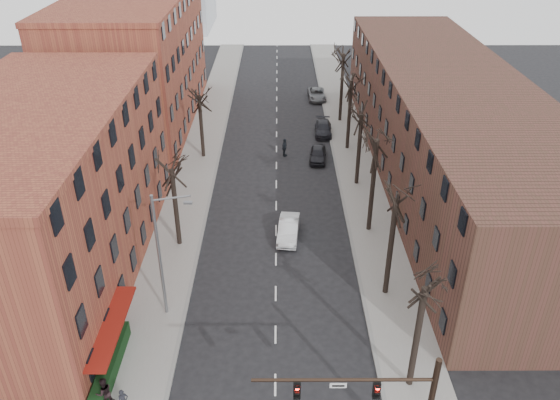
{
  "coord_description": "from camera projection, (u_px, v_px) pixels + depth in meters",
  "views": [
    {
      "loc": [
        0.2,
        -17.55,
        24.58
      ],
      "look_at": [
        0.32,
        18.08,
        4.0
      ],
      "focal_mm": 35.0,
      "sensor_mm": 36.0,
      "label": 1
    }
  ],
  "objects": [
    {
      "name": "parked_car_far",
      "position": [
        317.0,
        94.0,
        72.02
      ],
      "size": [
        2.35,
        4.84,
        1.33
      ],
      "primitive_type": "imported",
      "rotation": [
        0.0,
        0.0,
        0.03
      ],
      "color": "slate",
      "rests_on": "ground"
    },
    {
      "name": "sidewalk_right",
      "position": [
        352.0,
        152.0,
        57.78
      ],
      "size": [
        4.0,
        90.0,
        0.15
      ],
      "primitive_type": "cube",
      "color": "gray",
      "rests_on": "ground"
    },
    {
      "name": "silver_sedan",
      "position": [
        288.0,
        229.0,
        43.63
      ],
      "size": [
        1.97,
        4.57,
        1.46
      ],
      "primitive_type": "imported",
      "rotation": [
        0.0,
        0.0,
        -0.1
      ],
      "color": "silver",
      "rests_on": "ground"
    },
    {
      "name": "pedestrian_b",
      "position": [
        104.0,
        392.0,
        29.14
      ],
      "size": [
        1.16,
        1.09,
        1.89
      ],
      "primitive_type": "imported",
      "rotation": [
        0.0,
        0.0,
        3.7
      ],
      "color": "black",
      "rests_on": "sidewalk_left"
    },
    {
      "name": "tree_left_a",
      "position": [
        180.0,
        244.0,
        43.06
      ],
      "size": [
        5.2,
        5.2,
        9.5
      ],
      "primitive_type": null,
      "color": "black",
      "rests_on": "ground"
    },
    {
      "name": "building_left_near",
      "position": [
        43.0,
        198.0,
        37.43
      ],
      "size": [
        12.0,
        26.0,
        12.0
      ],
      "primitive_type": "cube",
      "color": "brown",
      "rests_on": "ground"
    },
    {
      "name": "parked_car_mid",
      "position": [
        323.0,
        128.0,
        61.88
      ],
      "size": [
        2.08,
        4.7,
        1.34
      ],
      "primitive_type": "imported",
      "rotation": [
        0.0,
        0.0,
        -0.04
      ],
      "color": "black",
      "rests_on": "ground"
    },
    {
      "name": "pedestrian_crossing",
      "position": [
        284.0,
        147.0,
        56.68
      ],
      "size": [
        0.86,
        1.22,
        1.93
      ],
      "primitive_type": "imported",
      "rotation": [
        0.0,
        0.0,
        1.18
      ],
      "color": "black",
      "rests_on": "ground"
    },
    {
      "name": "streetlight",
      "position": [
        161.0,
        251.0,
        33.62
      ],
      "size": [
        2.45,
        0.22,
        9.03
      ],
      "color": "slate",
      "rests_on": "ground"
    },
    {
      "name": "sidewalk_left",
      "position": [
        201.0,
        152.0,
        57.74
      ],
      "size": [
        4.0,
        90.0,
        0.15
      ],
      "primitive_type": "cube",
      "color": "gray",
      "rests_on": "ground"
    },
    {
      "name": "parked_car_near",
      "position": [
        318.0,
        154.0,
        55.92
      ],
      "size": [
        2.03,
        4.21,
        1.39
      ],
      "primitive_type": "imported",
      "rotation": [
        0.0,
        0.0,
        -0.1
      ],
      "color": "black",
      "rests_on": "ground"
    },
    {
      "name": "building_right",
      "position": [
        447.0,
        127.0,
        51.01
      ],
      "size": [
        12.0,
        50.0,
        10.0
      ],
      "primitive_type": "cube",
      "color": "#4C2B23",
      "rests_on": "ground"
    },
    {
      "name": "tree_left_b",
      "position": [
        204.0,
        157.0,
        56.91
      ],
      "size": [
        5.2,
        5.2,
        9.5
      ],
      "primitive_type": null,
      "color": "black",
      "rests_on": "ground"
    },
    {
      "name": "hedge",
      "position": [
        111.0,
        364.0,
        31.47
      ],
      "size": [
        0.8,
        6.0,
        1.0
      ],
      "primitive_type": "cube",
      "color": "black",
      "rests_on": "sidewalk_left"
    },
    {
      "name": "tree_right_a",
      "position": [
        409.0,
        384.0,
        30.98
      ],
      "size": [
        5.2,
        5.2,
        10.0
      ],
      "primitive_type": null,
      "color": "black",
      "rests_on": "ground"
    },
    {
      "name": "tree_right_e",
      "position": [
        347.0,
        149.0,
        58.69
      ],
      "size": [
        5.2,
        5.2,
        10.8
      ],
      "primitive_type": null,
      "color": "black",
      "rests_on": "ground"
    },
    {
      "name": "tree_right_d",
      "position": [
        356.0,
        184.0,
        51.76
      ],
      "size": [
        5.2,
        5.2,
        10.0
      ],
      "primitive_type": null,
      "color": "black",
      "rests_on": "ground"
    },
    {
      "name": "tree_right_f",
      "position": [
        340.0,
        121.0,
        65.61
      ],
      "size": [
        5.2,
        5.2,
        11.6
      ],
      "primitive_type": null,
      "color": "black",
      "rests_on": "ground"
    },
    {
      "name": "awning_left",
      "position": [
        119.0,
        359.0,
        32.66
      ],
      "size": [
        1.2,
        7.0,
        0.15
      ],
      "primitive_type": "cube",
      "color": "maroon",
      "rests_on": "ground"
    },
    {
      "name": "tree_right_c",
      "position": [
        368.0,
        230.0,
        44.83
      ],
      "size": [
        5.2,
        5.2,
        11.6
      ],
      "primitive_type": null,
      "color": "black",
      "rests_on": "ground"
    },
    {
      "name": "tree_right_b",
      "position": [
        385.0,
        293.0,
        37.9
      ],
      "size": [
        5.2,
        5.2,
        10.8
      ],
      "primitive_type": null,
      "color": "black",
      "rests_on": "ground"
    },
    {
      "name": "building_left_far",
      "position": [
        136.0,
        64.0,
        62.04
      ],
      "size": [
        12.0,
        28.0,
        14.0
      ],
      "primitive_type": "cube",
      "color": "brown",
      "rests_on": "ground"
    }
  ]
}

